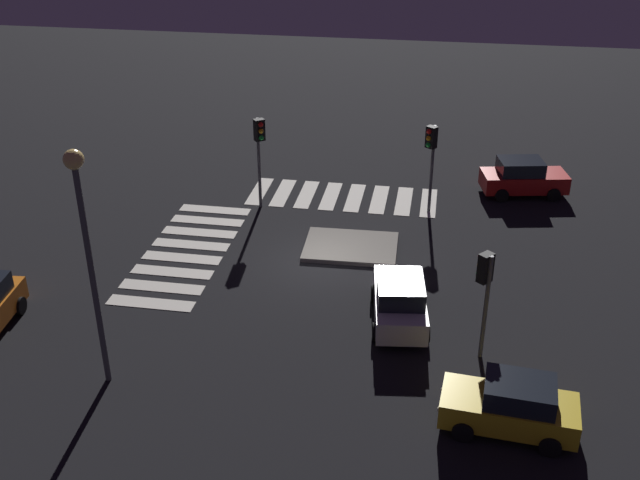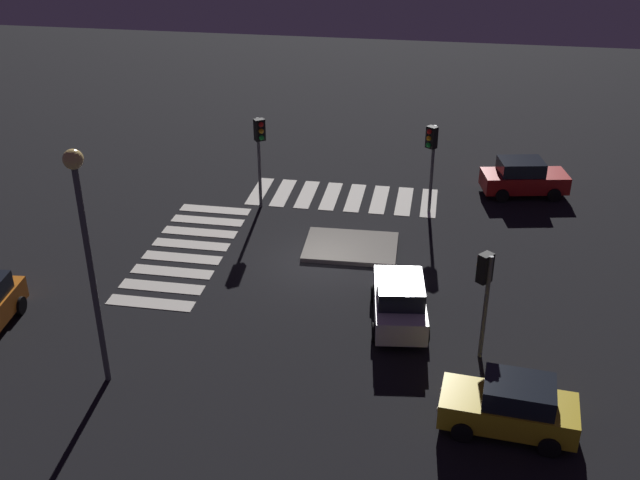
% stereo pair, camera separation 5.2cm
% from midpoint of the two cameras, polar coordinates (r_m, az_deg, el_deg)
% --- Properties ---
extents(ground_plane, '(80.00, 80.00, 0.00)m').
position_cam_midpoint_polar(ground_plane, '(29.89, -0.05, -1.70)').
color(ground_plane, black).
extents(traffic_island, '(3.85, 2.94, 0.18)m').
position_cam_midpoint_polar(traffic_island, '(30.89, 2.30, -0.51)').
color(traffic_island, gray).
rests_on(traffic_island, ground).
extents(car_white, '(2.25, 4.14, 1.74)m').
position_cam_midpoint_polar(car_white, '(25.98, 5.99, -4.55)').
color(car_white, silver).
rests_on(car_white, ground).
extents(car_yellow, '(3.91, 2.04, 1.65)m').
position_cam_midpoint_polar(car_yellow, '(22.06, 14.18, -12.08)').
color(car_yellow, gold).
rests_on(car_yellow, ground).
extents(car_red, '(4.16, 2.44, 1.72)m').
position_cam_midpoint_polar(car_red, '(36.81, 15.06, 4.59)').
color(car_red, red).
rests_on(car_red, ground).
extents(traffic_light_west, '(0.53, 0.54, 3.68)m').
position_cam_midpoint_polar(traffic_light_west, '(23.74, 12.29, -2.95)').
color(traffic_light_west, '#47474C').
rests_on(traffic_light_west, ground).
extents(traffic_light_south, '(0.54, 0.53, 4.07)m').
position_cam_midpoint_polar(traffic_light_south, '(33.16, 8.36, 6.90)').
color(traffic_light_south, '#47474C').
rests_on(traffic_light_south, ground).
extents(traffic_light_east, '(0.54, 0.53, 4.21)m').
position_cam_midpoint_polar(traffic_light_east, '(33.39, -4.65, 7.45)').
color(traffic_light_east, '#47474C').
rests_on(traffic_light_east, ground).
extents(street_lamp, '(0.56, 0.56, 7.54)m').
position_cam_midpoint_polar(street_lamp, '(21.91, -17.41, 0.69)').
color(street_lamp, '#47474C').
rests_on(street_lamp, ground).
extents(crosswalk_near, '(8.75, 3.20, 0.02)m').
position_cam_midpoint_polar(crosswalk_near, '(35.56, 1.68, 3.27)').
color(crosswalk_near, silver).
rests_on(crosswalk_near, ground).
extents(crosswalk_side, '(3.20, 8.75, 0.02)m').
position_cam_midpoint_polar(crosswalk_side, '(31.18, -10.10, -0.84)').
color(crosswalk_side, silver).
rests_on(crosswalk_side, ground).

